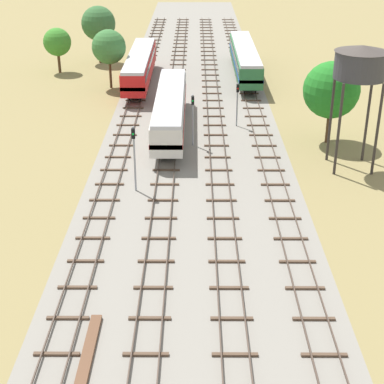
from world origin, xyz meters
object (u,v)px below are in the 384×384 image
at_px(passenger_coach_centre_mid, 245,57).
at_px(signal_post_near, 237,99).
at_px(diesel_railcar_far_left_near, 140,65).
at_px(signal_post_nearest, 193,114).
at_px(diesel_railcar_left_nearest, 170,108).
at_px(water_tower, 361,64).
at_px(signal_post_mid, 134,151).

distance_m(passenger_coach_centre_mid, signal_post_near, 20.72).
bearing_deg(diesel_railcar_far_left_near, signal_post_nearest, -72.58).
xyz_separation_m(diesel_railcar_far_left_near, signal_post_near, (11.52, -16.26, 0.38)).
bearing_deg(signal_post_near, diesel_railcar_far_left_near, 125.31).
height_order(passenger_coach_centre_mid, signal_post_near, signal_post_near).
relative_size(diesel_railcar_left_nearest, signal_post_near, 4.43).
bearing_deg(water_tower, passenger_coach_centre_mid, 102.52).
bearing_deg(diesel_railcar_far_left_near, signal_post_near, -54.69).
relative_size(passenger_coach_centre_mid, signal_post_nearest, 4.34).
xyz_separation_m(passenger_coach_centre_mid, water_tower, (7.00, -31.54, 6.61)).
distance_m(diesel_railcar_far_left_near, signal_post_near, 19.93).
distance_m(water_tower, signal_post_nearest, 16.01).
distance_m(diesel_railcar_far_left_near, signal_post_mid, 32.41).
height_order(diesel_railcar_left_nearest, water_tower, water_tower).
relative_size(passenger_coach_centre_mid, signal_post_mid, 4.00).
xyz_separation_m(passenger_coach_centre_mid, signal_post_mid, (-11.52, -36.65, 0.87)).
height_order(diesel_railcar_left_nearest, diesel_railcar_far_left_near, same).
relative_size(passenger_coach_centre_mid, signal_post_near, 4.75).
xyz_separation_m(diesel_railcar_far_left_near, passenger_coach_centre_mid, (13.82, 4.33, 0.02)).
relative_size(diesel_railcar_far_left_near, water_tower, 1.90).
relative_size(signal_post_nearest, signal_post_near, 1.09).
bearing_deg(signal_post_near, signal_post_nearest, -128.65).
relative_size(water_tower, signal_post_near, 2.33).
distance_m(signal_post_nearest, signal_post_mid, 11.28).
distance_m(water_tower, signal_post_near, 15.67).
xyz_separation_m(signal_post_nearest, signal_post_mid, (-4.61, -10.30, 0.25)).
distance_m(passenger_coach_centre_mid, water_tower, 32.98).
xyz_separation_m(water_tower, signal_post_near, (-9.31, 10.95, -6.25)).
relative_size(water_tower, signal_post_nearest, 2.13).
xyz_separation_m(diesel_railcar_far_left_near, signal_post_mid, (2.30, -32.32, 0.89)).
height_order(passenger_coach_centre_mid, signal_post_mid, signal_post_mid).
height_order(signal_post_near, signal_post_mid, signal_post_mid).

